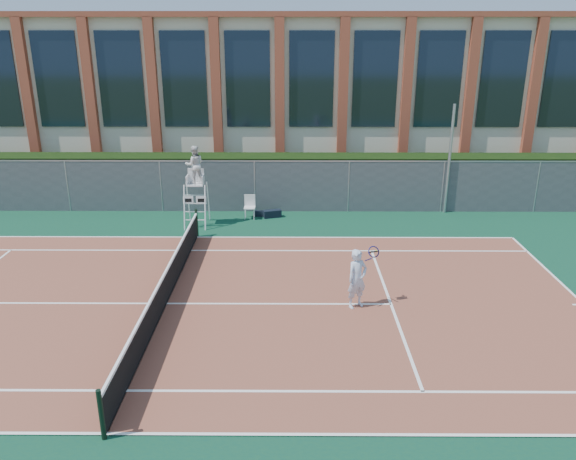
{
  "coord_description": "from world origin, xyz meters",
  "views": [
    {
      "loc": [
        3.56,
        -14.33,
        7.34
      ],
      "look_at": [
        3.45,
        3.0,
        1.2
      ],
      "focal_mm": 35.0,
      "sensor_mm": 36.0,
      "label": 1
    }
  ],
  "objects_px": {
    "plastic_chair": "(250,205)",
    "tennis_player": "(357,279)",
    "umpire_chair": "(195,167)",
    "steel_pole": "(449,160)"
  },
  "relations": [
    {
      "from": "umpire_chair",
      "to": "tennis_player",
      "type": "relative_size",
      "value": 1.89
    },
    {
      "from": "steel_pole",
      "to": "umpire_chair",
      "type": "height_order",
      "value": "steel_pole"
    },
    {
      "from": "plastic_chair",
      "to": "umpire_chair",
      "type": "bearing_deg",
      "value": -157.56
    },
    {
      "from": "plastic_chair",
      "to": "tennis_player",
      "type": "distance_m",
      "value": 8.78
    },
    {
      "from": "steel_pole",
      "to": "umpire_chair",
      "type": "relative_size",
      "value": 1.42
    },
    {
      "from": "steel_pole",
      "to": "tennis_player",
      "type": "height_order",
      "value": "steel_pole"
    },
    {
      "from": "tennis_player",
      "to": "umpire_chair",
      "type": "bearing_deg",
      "value": 127.98
    },
    {
      "from": "steel_pole",
      "to": "plastic_chair",
      "type": "xyz_separation_m",
      "value": [
        -8.31,
        -0.81,
        -1.71
      ]
    },
    {
      "from": "umpire_chair",
      "to": "tennis_player",
      "type": "xyz_separation_m",
      "value": [
        5.6,
        -7.18,
        -1.48
      ]
    },
    {
      "from": "steel_pole",
      "to": "plastic_chair",
      "type": "height_order",
      "value": "steel_pole"
    }
  ]
}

